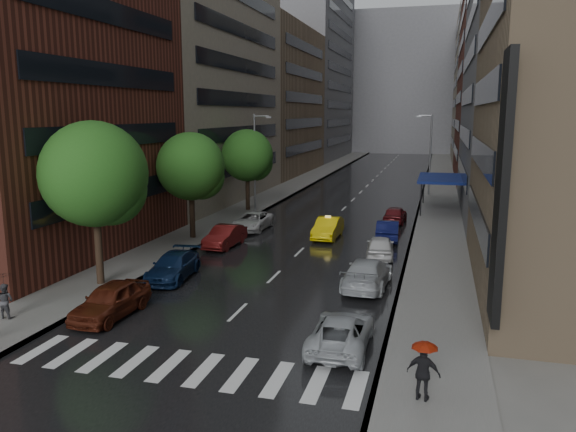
% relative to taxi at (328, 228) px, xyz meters
% --- Properties ---
extents(ground, '(220.00, 220.00, 0.00)m').
position_rel_taxi_xyz_m(ground, '(-1.01, -20.78, -0.77)').
color(ground, gray).
rests_on(ground, ground).
extents(road, '(14.00, 140.00, 0.01)m').
position_rel_taxi_xyz_m(road, '(-1.01, 29.22, -0.77)').
color(road, black).
rests_on(road, ground).
extents(sidewalk_left, '(4.00, 140.00, 0.15)m').
position_rel_taxi_xyz_m(sidewalk_left, '(-10.01, 29.22, -0.70)').
color(sidewalk_left, gray).
rests_on(sidewalk_left, ground).
extents(sidewalk_right, '(4.00, 140.00, 0.15)m').
position_rel_taxi_xyz_m(sidewalk_right, '(7.99, 29.22, -0.70)').
color(sidewalk_right, gray).
rests_on(sidewalk_right, ground).
extents(crosswalk, '(13.15, 2.80, 0.01)m').
position_rel_taxi_xyz_m(crosswalk, '(-0.81, -22.78, -0.76)').
color(crosswalk, silver).
rests_on(crosswalk, ground).
extents(buildings_left, '(8.00, 108.00, 38.00)m').
position_rel_taxi_xyz_m(buildings_left, '(-16.01, 38.01, 15.22)').
color(buildings_left, maroon).
rests_on(buildings_left, ground).
extents(buildings_right, '(8.05, 109.10, 36.00)m').
position_rel_taxi_xyz_m(buildings_right, '(13.99, 35.92, 14.26)').
color(buildings_right, '#937A5B').
rests_on(buildings_right, ground).
extents(building_far, '(40.00, 14.00, 32.00)m').
position_rel_taxi_xyz_m(building_far, '(-1.01, 97.22, 15.23)').
color(building_far, slate).
rests_on(building_far, ground).
extents(tree_near, '(5.57, 5.57, 8.88)m').
position_rel_taxi_xyz_m(tree_near, '(-9.61, -14.84, 5.31)').
color(tree_near, '#382619').
rests_on(tree_near, ground).
extents(tree_mid, '(4.96, 4.96, 7.90)m').
position_rel_taxi_xyz_m(tree_mid, '(-9.61, -3.00, 4.63)').
color(tree_mid, '#382619').
rests_on(tree_mid, ground).
extents(tree_far, '(4.87, 4.87, 7.76)m').
position_rel_taxi_xyz_m(tree_far, '(-9.61, 9.41, 4.53)').
color(tree_far, '#382619').
rests_on(tree_far, ground).
extents(taxi, '(1.70, 4.71, 1.55)m').
position_rel_taxi_xyz_m(taxi, '(0.00, 0.00, 0.00)').
color(taxi, yellow).
rests_on(taxi, ground).
extents(parked_cars_left, '(2.47, 25.17, 1.60)m').
position_rel_taxi_xyz_m(parked_cars_left, '(-6.41, -8.55, -0.03)').
color(parked_cars_left, '#511D10').
rests_on(parked_cars_left, ground).
extents(parked_cars_right, '(2.46, 31.46, 1.59)m').
position_rel_taxi_xyz_m(parked_cars_right, '(4.39, -7.23, -0.03)').
color(parked_cars_right, '#ABAFB4').
rests_on(parked_cars_right, ground).
extents(ped_black_umbrella, '(0.96, 0.98, 2.09)m').
position_rel_taxi_xyz_m(ped_black_umbrella, '(-10.71, -20.55, 0.62)').
color(ped_black_umbrella, '#444347').
rests_on(ped_black_umbrella, sidewalk_left).
extents(ped_red_umbrella, '(1.15, 0.82, 2.01)m').
position_rel_taxi_xyz_m(ped_red_umbrella, '(7.68, -23.19, 0.55)').
color(ped_red_umbrella, black).
rests_on(ped_red_umbrella, sidewalk_right).
extents(street_lamp_left, '(1.74, 0.22, 9.00)m').
position_rel_taxi_xyz_m(street_lamp_left, '(-8.73, 9.22, 4.12)').
color(street_lamp_left, gray).
rests_on(street_lamp_left, sidewalk_left).
extents(street_lamp_right, '(1.74, 0.22, 9.00)m').
position_rel_taxi_xyz_m(street_lamp_right, '(6.71, 24.22, 4.12)').
color(street_lamp_right, gray).
rests_on(street_lamp_right, sidewalk_right).
extents(awning, '(4.00, 8.00, 3.12)m').
position_rel_taxi_xyz_m(awning, '(7.97, 14.22, 2.36)').
color(awning, navy).
rests_on(awning, sidewalk_right).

